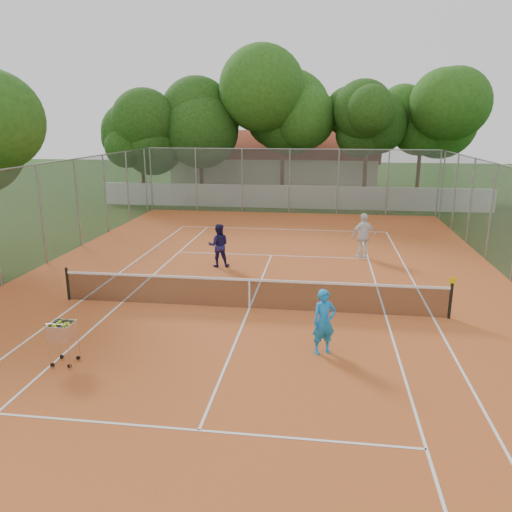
# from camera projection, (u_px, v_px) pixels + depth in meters

# --- Properties ---
(ground) EXTENTS (120.00, 120.00, 0.00)m
(ground) POSITION_uv_depth(u_px,v_px,m) (249.00, 309.00, 15.45)
(ground) COLOR #18360E
(ground) RESTS_ON ground
(court_pad) EXTENTS (18.00, 34.00, 0.02)m
(court_pad) POSITION_uv_depth(u_px,v_px,m) (249.00, 309.00, 15.45)
(court_pad) COLOR #BE5824
(court_pad) RESTS_ON ground
(court_lines) EXTENTS (10.98, 23.78, 0.01)m
(court_lines) POSITION_uv_depth(u_px,v_px,m) (249.00, 308.00, 15.44)
(court_lines) COLOR white
(court_lines) RESTS_ON court_pad
(tennis_net) EXTENTS (11.88, 0.10, 0.98)m
(tennis_net) POSITION_uv_depth(u_px,v_px,m) (249.00, 293.00, 15.32)
(tennis_net) COLOR black
(tennis_net) RESTS_ON court_pad
(perimeter_fence) EXTENTS (18.00, 34.00, 4.00)m
(perimeter_fence) POSITION_uv_depth(u_px,v_px,m) (249.00, 246.00, 14.93)
(perimeter_fence) COLOR slate
(perimeter_fence) RESTS_ON ground
(boundary_wall) EXTENTS (26.00, 0.30, 1.50)m
(boundary_wall) POSITION_uv_depth(u_px,v_px,m) (291.00, 197.00, 33.44)
(boundary_wall) COLOR silver
(boundary_wall) RESTS_ON ground
(clubhouse) EXTENTS (16.40, 9.00, 4.40)m
(clubhouse) POSITION_uv_depth(u_px,v_px,m) (276.00, 163.00, 42.89)
(clubhouse) COLOR beige
(clubhouse) RESTS_ON ground
(tropical_trees) EXTENTS (29.00, 19.00, 10.00)m
(tropical_trees) POSITION_uv_depth(u_px,v_px,m) (295.00, 131.00, 35.20)
(tropical_trees) COLOR #15360D
(tropical_trees) RESTS_ON ground
(player_near) EXTENTS (0.71, 0.61, 1.65)m
(player_near) POSITION_uv_depth(u_px,v_px,m) (324.00, 322.00, 12.26)
(player_near) COLOR #1983D8
(player_near) RESTS_ON court_pad
(player_far_left) EXTENTS (0.94, 0.79, 1.72)m
(player_far_left) POSITION_uv_depth(u_px,v_px,m) (219.00, 245.00, 19.73)
(player_far_left) COLOR #1A1848
(player_far_left) RESTS_ON court_pad
(player_far_right) EXTENTS (1.22, 0.85, 1.92)m
(player_far_right) POSITION_uv_depth(u_px,v_px,m) (364.00, 236.00, 20.95)
(player_far_right) COLOR white
(player_far_right) RESTS_ON court_pad
(ball_hopper) EXTENTS (0.55, 0.55, 1.14)m
(ball_hopper) POSITION_uv_depth(u_px,v_px,m) (63.00, 342.00, 11.76)
(ball_hopper) COLOR silver
(ball_hopper) RESTS_ON court_pad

